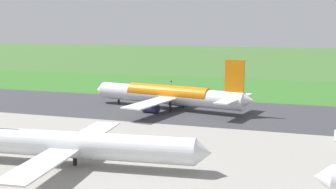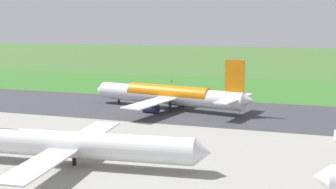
{
  "view_description": "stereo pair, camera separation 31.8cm",
  "coord_description": "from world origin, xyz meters",
  "px_view_note": "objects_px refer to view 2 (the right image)",
  "views": [
    {
      "loc": [
        -55.65,
        126.09,
        25.14
      ],
      "look_at": [
        -14.19,
        0.0,
        4.5
      ],
      "focal_mm": 47.63,
      "sensor_mm": 36.0,
      "label": 1
    },
    {
      "loc": [
        -55.95,
        125.99,
        25.14
      ],
      "look_at": [
        -14.19,
        0.0,
        4.5
      ],
      "focal_mm": 47.63,
      "sensor_mm": 36.0,
      "label": 2
    }
  ],
  "objects_px": {
    "airliner_parked_mid": "(72,144)",
    "traffic_cone_orange": "(162,86)",
    "no_stopping_sign": "(172,83)",
    "airliner_main": "(169,95)"
  },
  "relations": [
    {
      "from": "airliner_parked_mid",
      "to": "no_stopping_sign",
      "type": "bearing_deg",
      "value": -81.68
    },
    {
      "from": "airliner_parked_mid",
      "to": "traffic_cone_orange",
      "type": "xyz_separation_m",
      "value": [
        19.21,
        -104.93,
        -3.7
      ]
    },
    {
      "from": "traffic_cone_orange",
      "to": "no_stopping_sign",
      "type": "bearing_deg",
      "value": -150.91
    },
    {
      "from": "no_stopping_sign",
      "to": "traffic_cone_orange",
      "type": "distance_m",
      "value": 4.25
    },
    {
      "from": "airliner_parked_mid",
      "to": "traffic_cone_orange",
      "type": "distance_m",
      "value": 106.74
    },
    {
      "from": "airliner_main",
      "to": "airliner_parked_mid",
      "type": "distance_m",
      "value": 57.42
    },
    {
      "from": "airliner_main",
      "to": "airliner_parked_mid",
      "type": "height_order",
      "value": "airliner_main"
    },
    {
      "from": "no_stopping_sign",
      "to": "airliner_main",
      "type": "bearing_deg",
      "value": 107.02
    },
    {
      "from": "no_stopping_sign",
      "to": "traffic_cone_orange",
      "type": "height_order",
      "value": "no_stopping_sign"
    },
    {
      "from": "airliner_main",
      "to": "airliner_parked_mid",
      "type": "bearing_deg",
      "value": 90.48
    }
  ]
}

